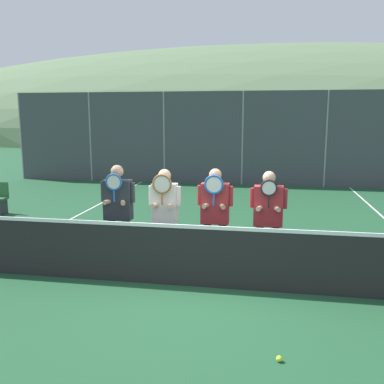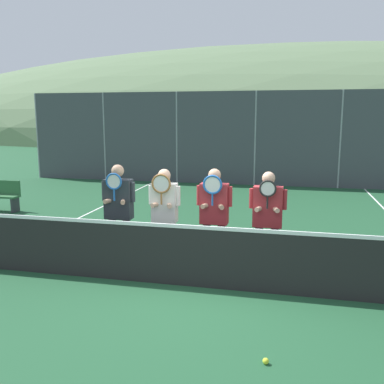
# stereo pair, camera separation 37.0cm
# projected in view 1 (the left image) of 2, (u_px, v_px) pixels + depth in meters

# --- Properties ---
(ground_plane) EXTENTS (120.00, 120.00, 0.00)m
(ground_plane) POSITION_uv_depth(u_px,v_px,m) (202.00, 287.00, 6.64)
(ground_plane) COLOR #1E4C2D
(hill_distant) EXTENTS (117.65, 65.36, 22.88)m
(hill_distant) POSITION_uv_depth(u_px,v_px,m) (261.00, 134.00, 61.54)
(hill_distant) COLOR #5B7551
(hill_distant) RESTS_ON ground_plane
(clubhouse_building) EXTENTS (15.91, 5.50, 3.70)m
(clubhouse_building) POSITION_uv_depth(u_px,v_px,m) (264.00, 129.00, 23.44)
(clubhouse_building) COLOR beige
(clubhouse_building) RESTS_ON ground_plane
(fence_back) EXTENTS (18.36, 0.06, 3.53)m
(fence_back) POSITION_uv_depth(u_px,v_px,m) (242.00, 139.00, 16.14)
(fence_back) COLOR gray
(fence_back) RESTS_ON ground_plane
(tennis_net) EXTENTS (10.70, 0.09, 1.08)m
(tennis_net) POSITION_uv_depth(u_px,v_px,m) (202.00, 256.00, 6.55)
(tennis_net) COLOR gray
(tennis_net) RESTS_ON ground_plane
(court_line_left_sideline) EXTENTS (0.05, 16.00, 0.01)m
(court_line_left_sideline) POSITION_uv_depth(u_px,v_px,m) (56.00, 227.00, 10.22)
(court_line_left_sideline) COLOR white
(court_line_left_sideline) RESTS_ON ground_plane
(player_leftmost) EXTENTS (0.60, 0.34, 1.80)m
(player_leftmost) POSITION_uv_depth(u_px,v_px,m) (118.00, 208.00, 7.29)
(player_leftmost) COLOR black
(player_leftmost) RESTS_ON ground_plane
(player_center_left) EXTENTS (0.55, 0.34, 1.75)m
(player_center_left) POSITION_uv_depth(u_px,v_px,m) (165.00, 211.00, 7.21)
(player_center_left) COLOR #232838
(player_center_left) RESTS_ON ground_plane
(player_center_right) EXTENTS (0.60, 0.34, 1.77)m
(player_center_right) POSITION_uv_depth(u_px,v_px,m) (215.00, 211.00, 7.10)
(player_center_right) COLOR black
(player_center_right) RESTS_ON ground_plane
(player_rightmost) EXTENTS (0.61, 0.34, 1.74)m
(player_rightmost) POSITION_uv_depth(u_px,v_px,m) (268.00, 214.00, 7.00)
(player_rightmost) COLOR #232838
(player_rightmost) RESTS_ON ground_plane
(car_far_left) EXTENTS (4.31, 1.97, 1.66)m
(car_far_left) POSITION_uv_depth(u_px,v_px,m) (117.00, 155.00, 19.57)
(car_far_left) COLOR navy
(car_far_left) RESTS_ON ground_plane
(car_left_of_center) EXTENTS (4.08, 1.91, 1.87)m
(car_left_of_center) POSITION_uv_depth(u_px,v_px,m) (218.00, 154.00, 18.77)
(car_left_of_center) COLOR slate
(car_left_of_center) RESTS_ON ground_plane
(car_center) EXTENTS (4.75, 2.05, 1.84)m
(car_center) POSITION_uv_depth(u_px,v_px,m) (332.00, 156.00, 18.04)
(car_center) COLOR black
(car_center) RESTS_ON ground_plane
(tennis_ball_on_court) EXTENTS (0.07, 0.07, 0.07)m
(tennis_ball_on_court) POSITION_uv_depth(u_px,v_px,m) (279.00, 359.00, 4.61)
(tennis_ball_on_court) COLOR #CCDB33
(tennis_ball_on_court) RESTS_ON ground_plane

